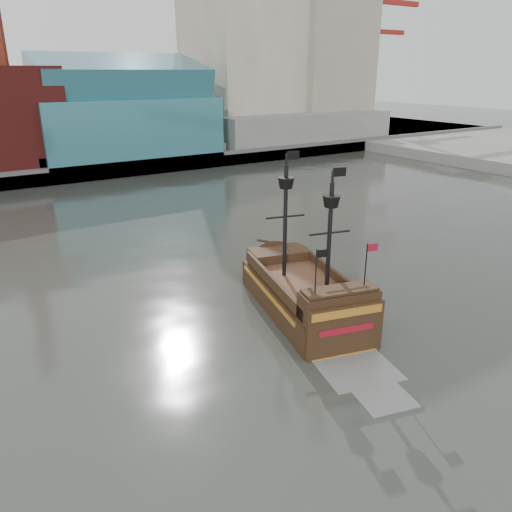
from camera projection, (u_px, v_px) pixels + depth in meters
ground at (373, 370)px, 28.99m from camera, size 400.00×400.00×0.00m
promenade_far at (44, 151)px, 101.08m from camera, size 220.00×60.00×2.00m
seawall at (83, 173)px, 77.75m from camera, size 220.00×1.00×2.60m
skyline at (64, 22)px, 89.63m from camera, size 149.00×45.00×62.00m
crane_a at (368, 59)px, 126.80m from camera, size 22.50×4.00×32.25m
crane_b at (366, 73)px, 140.78m from camera, size 19.10×4.00×26.25m
pirate_ship at (304, 298)px, 35.61m from camera, size 8.58×16.83×12.09m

